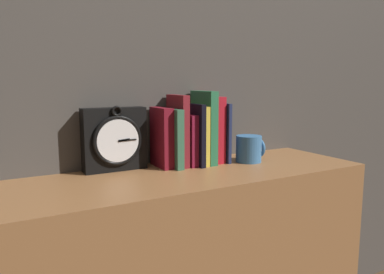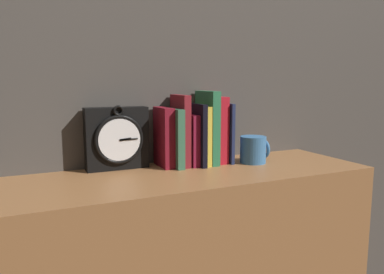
# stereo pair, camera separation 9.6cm
# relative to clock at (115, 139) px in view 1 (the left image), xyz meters

# --- Properties ---
(wall_back) EXTENTS (6.00, 0.05, 2.60)m
(wall_back) POSITION_rel_clock_xyz_m (0.20, 0.07, 0.41)
(wall_back) COLOR #47423D
(wall_back) RESTS_ON ground_plane
(clock) EXTENTS (0.21, 0.07, 0.22)m
(clock) POSITION_rel_clock_xyz_m (0.00, 0.00, 0.00)
(clock) COLOR black
(clock) RESTS_ON bookshelf
(book_slot0_maroon) EXTENTS (0.04, 0.12, 0.20)m
(book_slot0_maroon) POSITION_rel_clock_xyz_m (0.16, -0.03, -0.00)
(book_slot0_maroon) COLOR maroon
(book_slot0_maroon) RESTS_ON bookshelf
(book_slot1_green) EXTENTS (0.03, 0.14, 0.20)m
(book_slot1_green) POSITION_rel_clock_xyz_m (0.19, -0.04, -0.00)
(book_slot1_green) COLOR #326246
(book_slot1_green) RESTS_ON bookshelf
(book_slot2_maroon) EXTENTS (0.02, 0.13, 0.25)m
(book_slot2_maroon) POSITION_rel_clock_xyz_m (0.21, -0.03, 0.02)
(book_slot2_maroon) COLOR maroon
(book_slot2_maroon) RESTS_ON bookshelf
(book_slot3_maroon) EXTENTS (0.03, 0.14, 0.18)m
(book_slot3_maroon) POSITION_rel_clock_xyz_m (0.25, -0.03, -0.01)
(book_slot3_maroon) COLOR maroon
(book_slot3_maroon) RESTS_ON bookshelf
(book_slot4_black) EXTENTS (0.02, 0.15, 0.21)m
(book_slot4_black) POSITION_rel_clock_xyz_m (0.27, -0.04, 0.00)
(book_slot4_black) COLOR black
(book_slot4_black) RESTS_ON bookshelf
(book_slot5_yellow) EXTENTS (0.02, 0.14, 0.21)m
(book_slot5_yellow) POSITION_rel_clock_xyz_m (0.29, -0.04, -0.00)
(book_slot5_yellow) COLOR gold
(book_slot5_yellow) RESTS_ON bookshelf
(book_slot6_green) EXTENTS (0.03, 0.14, 0.26)m
(book_slot6_green) POSITION_rel_clock_xyz_m (0.32, -0.04, 0.03)
(book_slot6_green) COLOR #256A42
(book_slot6_green) RESTS_ON bookshelf
(book_slot7_red) EXTENTS (0.04, 0.13, 0.24)m
(book_slot7_red) POSITION_rel_clock_xyz_m (0.35, -0.03, 0.01)
(book_slot7_red) COLOR #AE1421
(book_slot7_red) RESTS_ON bookshelf
(book_slot8_navy) EXTENTS (0.01, 0.14, 0.21)m
(book_slot8_navy) POSITION_rel_clock_xyz_m (0.38, -0.04, 0.00)
(book_slot8_navy) COLOR #1B2447
(book_slot8_navy) RESTS_ON bookshelf
(mug) EXTENTS (0.10, 0.09, 0.10)m
(mug) POSITION_rel_clock_xyz_m (0.47, -0.11, -0.06)
(mug) COLOR teal
(mug) RESTS_ON bookshelf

